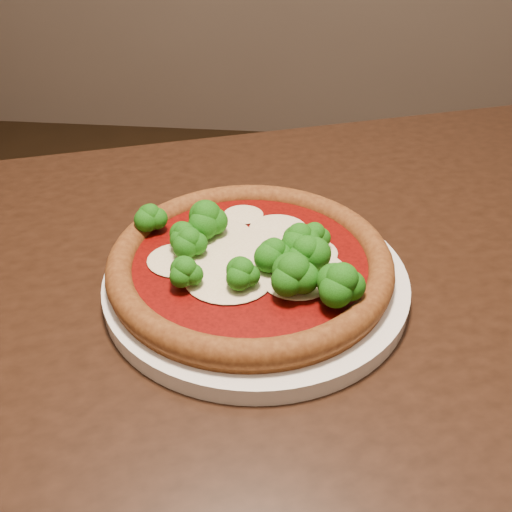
{
  "coord_description": "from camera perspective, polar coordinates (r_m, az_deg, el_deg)",
  "views": [
    {
      "loc": [
        -0.08,
        -0.56,
        1.12
      ],
      "look_at": [
        -0.13,
        -0.11,
        0.79
      ],
      "focal_mm": 40.0,
      "sensor_mm": 36.0,
      "label": 1
    }
  ],
  "objects": [
    {
      "name": "dining_table",
      "position": [
        0.62,
        -0.95,
        -12.61
      ],
      "size": [
        1.41,
        1.19,
        0.75
      ],
      "rotation": [
        0.0,
        0.0,
        0.36
      ],
      "color": "black",
      "rests_on": "floor"
    },
    {
      "name": "plate",
      "position": [
        0.58,
        0.0,
        -2.48
      ],
      "size": [
        0.31,
        0.31,
        0.02
      ],
      "primitive_type": "cylinder",
      "color": "white",
      "rests_on": "dining_table"
    },
    {
      "name": "pizza",
      "position": [
        0.57,
        -0.4,
        -0.33
      ],
      "size": [
        0.29,
        0.29,
        0.06
      ],
      "rotation": [
        0.0,
        0.0,
        -0.04
      ],
      "color": "brown",
      "rests_on": "plate"
    }
  ]
}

